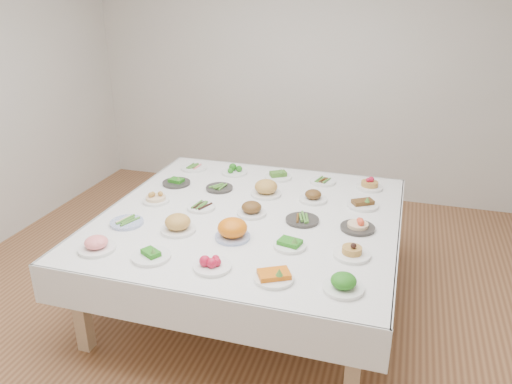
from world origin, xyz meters
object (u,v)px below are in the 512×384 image
(dish_0, at_px, (96,241))
(dish_12, at_px, (252,208))
(dish_24, at_px, (370,183))
(display_table, at_px, (250,223))

(dish_0, distance_m, dish_12, 1.16)
(dish_24, bearing_deg, dish_12, -135.61)
(display_table, bearing_deg, dish_12, 47.60)
(display_table, height_order, dish_0, dish_0)
(dish_12, bearing_deg, display_table, -132.40)
(display_table, xyz_separation_m, dish_0, (-0.81, -0.82, 0.13))
(dish_0, bearing_deg, dish_12, 45.37)
(dish_0, relative_size, dish_24, 1.13)
(dish_0, distance_m, dish_24, 2.30)
(dish_12, xyz_separation_m, dish_24, (0.82, 0.80, -0.01))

